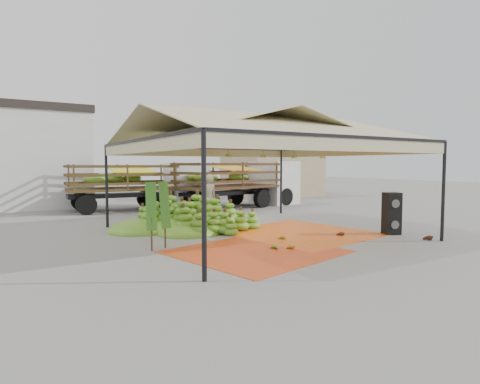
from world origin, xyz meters
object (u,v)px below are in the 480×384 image
banana_heap (188,212)px  truck_right (244,179)px  vendor (209,199)px  speaker_stack (392,213)px  truck_left (145,181)px

banana_heap → truck_right: bearing=43.1°
banana_heap → truck_right: size_ratio=0.73×
vendor → truck_right: 6.46m
banana_heap → truck_right: 7.98m
speaker_stack → truck_left: size_ratio=0.20×
speaker_stack → vendor: size_ratio=0.72×
vendor → banana_heap: bearing=27.0°
banana_heap → speaker_stack: bearing=-40.9°
banana_heap → vendor: (1.26, 0.85, 0.37)m
banana_heap → truck_right: (5.79, 5.42, 0.94)m
truck_left → truck_right: size_ratio=0.93×
truck_left → speaker_stack: bearing=-65.1°
truck_left → vendor: bearing=-81.5°
truck_left → banana_heap: bearing=-92.6°
truck_left → truck_right: 5.31m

